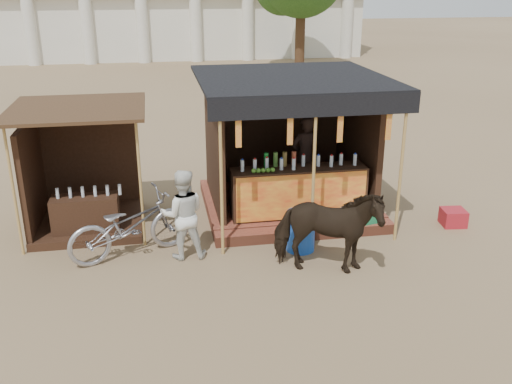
% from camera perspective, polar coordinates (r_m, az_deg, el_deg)
% --- Properties ---
extents(ground, '(120.00, 120.00, 0.00)m').
position_cam_1_polar(ground, '(8.84, 1.88, -10.32)').
color(ground, '#846B4C').
rests_on(ground, ground).
extents(main_stall, '(3.60, 3.61, 2.78)m').
position_cam_1_polar(main_stall, '(11.63, 3.42, 2.98)').
color(main_stall, brown).
rests_on(main_stall, ground).
extents(secondary_stall, '(2.40, 2.40, 2.38)m').
position_cam_1_polar(secondary_stall, '(11.37, -17.45, 0.68)').
color(secondary_stall, '#341D13').
rests_on(secondary_stall, ground).
extents(cow, '(1.90, 1.29, 1.47)m').
position_cam_1_polar(cow, '(9.24, 7.11, -3.90)').
color(cow, black).
rests_on(cow, ground).
extents(motorbike, '(2.31, 1.50, 1.15)m').
position_cam_1_polar(motorbike, '(10.01, -12.48, -3.28)').
color(motorbike, '#9E9EA6').
rests_on(motorbike, ground).
extents(bystander, '(0.78, 0.61, 1.58)m').
position_cam_1_polar(bystander, '(9.73, -7.32, -2.24)').
color(bystander, silver).
rests_on(bystander, ground).
extents(blue_barrel, '(0.54, 0.54, 0.72)m').
position_cam_1_polar(blue_barrel, '(10.10, 4.47, -3.91)').
color(blue_barrel, blue).
rests_on(blue_barrel, ground).
extents(red_crate, '(0.49, 0.48, 0.32)m').
position_cam_1_polar(red_crate, '(11.78, 19.11, -2.41)').
color(red_crate, maroon).
rests_on(red_crate, ground).
extents(cooler, '(0.72, 0.57, 0.46)m').
position_cam_1_polar(cooler, '(11.02, 10.38, -2.76)').
color(cooler, '#187042').
rests_on(cooler, ground).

